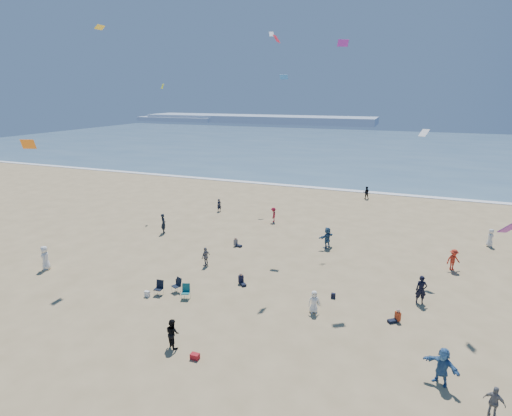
% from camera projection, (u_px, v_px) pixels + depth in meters
% --- Properties ---
extents(ocean, '(220.00, 100.00, 0.06)m').
position_uv_depth(ocean, '(371.00, 147.00, 101.86)').
color(ocean, '#476B84').
rests_on(ocean, ground).
extents(surf_line, '(220.00, 1.20, 0.08)m').
position_uv_depth(surf_line, '(336.00, 189.00, 57.02)').
color(surf_line, white).
rests_on(surf_line, ground).
extents(headland_far, '(110.00, 20.00, 3.20)m').
position_uv_depth(headland_far, '(257.00, 119.00, 189.42)').
color(headland_far, '#7A8EA8').
rests_on(headland_far, ground).
extents(headland_near, '(40.00, 14.00, 2.00)m').
position_uv_depth(headland_near, '(179.00, 119.00, 198.93)').
color(headland_near, '#7A8EA8').
rests_on(headland_near, ground).
extents(standing_flyers, '(34.05, 44.52, 1.94)m').
position_uv_depth(standing_flyers, '(312.00, 264.00, 30.02)').
color(standing_flyers, red).
rests_on(standing_flyers, ground).
extents(seated_group, '(15.09, 28.42, 0.84)m').
position_uv_depth(seated_group, '(242.00, 340.00, 21.58)').
color(seated_group, white).
rests_on(seated_group, ground).
extents(chair_cluster, '(2.71, 1.52, 1.00)m').
position_uv_depth(chair_cluster, '(173.00, 288.00, 27.09)').
color(chair_cluster, black).
rests_on(chair_cluster, ground).
extents(white_tote, '(0.35, 0.20, 0.40)m').
position_uv_depth(white_tote, '(147.00, 294.00, 26.98)').
color(white_tote, white).
rests_on(white_tote, ground).
extents(black_backpack, '(0.30, 0.22, 0.38)m').
position_uv_depth(black_backpack, '(178.00, 281.00, 28.81)').
color(black_backpack, black).
rests_on(black_backpack, ground).
extents(cooler, '(0.45, 0.30, 0.30)m').
position_uv_depth(cooler, '(195.00, 356.00, 20.65)').
color(cooler, '#A71720').
rests_on(cooler, ground).
extents(navy_bag, '(0.28, 0.18, 0.34)m').
position_uv_depth(navy_bag, '(333.00, 296.00, 26.81)').
color(navy_bag, black).
rests_on(navy_bag, ground).
extents(kites_aloft, '(38.86, 40.53, 27.82)m').
position_uv_depth(kites_aloft, '(411.00, 72.00, 20.54)').
color(kites_aloft, purple).
rests_on(kites_aloft, ground).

